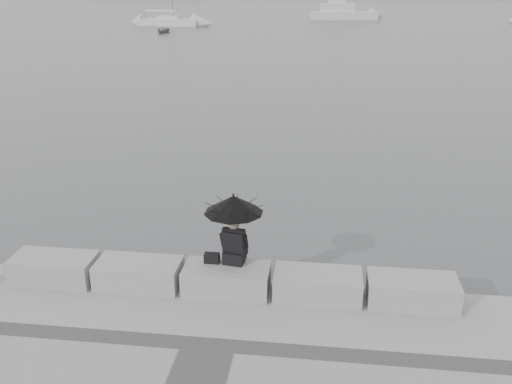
# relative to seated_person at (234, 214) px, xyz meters

# --- Properties ---
(ground) EXTENTS (360.00, 360.00, 0.00)m
(ground) POSITION_rel_seated_person_xyz_m (-0.11, 0.23, -1.99)
(ground) COLOR #46484B
(ground) RESTS_ON ground
(stone_block_far_left) EXTENTS (1.60, 0.80, 0.50)m
(stone_block_far_left) POSITION_rel_seated_person_xyz_m (-3.51, -0.22, -1.24)
(stone_block_far_left) COLOR gray
(stone_block_far_left) RESTS_ON promenade
(stone_block_left) EXTENTS (1.60, 0.80, 0.50)m
(stone_block_left) POSITION_rel_seated_person_xyz_m (-1.81, -0.22, -1.24)
(stone_block_left) COLOR gray
(stone_block_left) RESTS_ON promenade
(stone_block_centre) EXTENTS (1.60, 0.80, 0.50)m
(stone_block_centre) POSITION_rel_seated_person_xyz_m (-0.11, -0.22, -1.24)
(stone_block_centre) COLOR gray
(stone_block_centre) RESTS_ON promenade
(stone_block_right) EXTENTS (1.60, 0.80, 0.50)m
(stone_block_right) POSITION_rel_seated_person_xyz_m (1.59, -0.22, -1.24)
(stone_block_right) COLOR gray
(stone_block_right) RESTS_ON promenade
(stone_block_far_right) EXTENTS (1.60, 0.80, 0.50)m
(stone_block_far_right) POSITION_rel_seated_person_xyz_m (3.29, -0.22, -1.24)
(stone_block_far_right) COLOR gray
(stone_block_far_right) RESTS_ON promenade
(seated_person) EXTENTS (1.11, 1.11, 1.39)m
(seated_person) POSITION_rel_seated_person_xyz_m (0.00, 0.00, 0.00)
(seated_person) COLOR black
(seated_person) RESTS_ON stone_block_centre
(bag) EXTENTS (0.28, 0.16, 0.18)m
(bag) POSITION_rel_seated_person_xyz_m (-0.42, -0.05, -0.90)
(bag) COLOR black
(bag) RESTS_ON stone_block_centre
(sailboat_left) EXTENTS (8.14, 3.48, 12.90)m
(sailboat_left) POSITION_rel_seated_person_xyz_m (-18.53, 63.05, -1.47)
(sailboat_left) COLOR silver
(sailboat_left) RESTS_ON ground
(motor_cruiser) EXTENTS (9.66, 3.75, 4.50)m
(motor_cruiser) POSITION_rel_seated_person_xyz_m (3.30, 75.69, -1.10)
(motor_cruiser) COLOR silver
(motor_cruiser) RESTS_ON ground
(dinghy) EXTENTS (3.00, 1.36, 0.50)m
(dinghy) POSITION_rel_seated_person_xyz_m (-16.77, 54.00, -1.74)
(dinghy) COLOR gray
(dinghy) RESTS_ON ground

